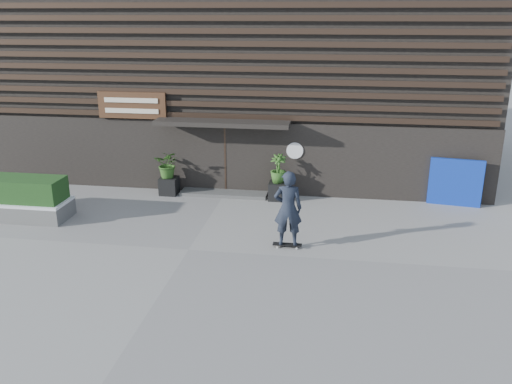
% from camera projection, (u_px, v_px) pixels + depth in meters
% --- Properties ---
extents(ground, '(80.00, 80.00, 0.00)m').
position_uv_depth(ground, '(189.00, 250.00, 14.19)').
color(ground, gray).
rests_on(ground, ground).
extents(entrance_step, '(3.00, 0.80, 0.12)m').
position_uv_depth(entrance_step, '(224.00, 193.00, 18.49)').
color(entrance_step, '#474745').
rests_on(entrance_step, ground).
extents(planter_pot_left, '(0.60, 0.60, 0.60)m').
position_uv_depth(planter_pot_left, '(169.00, 186.00, 18.49)').
color(planter_pot_left, black).
rests_on(planter_pot_left, ground).
extents(bamboo_left, '(0.86, 0.75, 0.96)m').
position_uv_depth(bamboo_left, '(168.00, 164.00, 18.25)').
color(bamboo_left, '#2D591E').
rests_on(bamboo_left, planter_pot_left).
extents(planter_pot_right, '(0.60, 0.60, 0.60)m').
position_uv_depth(planter_pot_right, '(278.00, 191.00, 17.95)').
color(planter_pot_right, black).
rests_on(planter_pot_right, ground).
extents(bamboo_right, '(0.54, 0.54, 0.96)m').
position_uv_depth(bamboo_right, '(278.00, 169.00, 17.71)').
color(bamboo_right, '#2D591E').
rests_on(bamboo_right, planter_pot_right).
extents(raised_bed, '(3.50, 1.20, 0.50)m').
position_uv_depth(raised_bed, '(14.00, 209.00, 16.42)').
color(raised_bed, '#535350').
rests_on(raised_bed, ground).
extents(snow_layer, '(3.50, 1.20, 0.08)m').
position_uv_depth(snow_layer, '(12.00, 200.00, 16.33)').
color(snow_layer, white).
rests_on(snow_layer, raised_bed).
extents(hedge, '(3.30, 1.00, 0.70)m').
position_uv_depth(hedge, '(10.00, 188.00, 16.20)').
color(hedge, '#183B15').
rests_on(hedge, snow_layer).
extents(blue_tarp, '(1.66, 0.36, 1.56)m').
position_uv_depth(blue_tarp, '(455.00, 182.00, 17.26)').
color(blue_tarp, '#0B2897').
rests_on(blue_tarp, ground).
extents(building, '(18.00, 11.00, 8.00)m').
position_uv_depth(building, '(249.00, 64.00, 22.26)').
color(building, black).
rests_on(building, ground).
extents(skateboarder, '(0.79, 0.55, 2.14)m').
position_uv_depth(skateboarder, '(288.00, 209.00, 13.99)').
color(skateboarder, black).
rests_on(skateboarder, ground).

